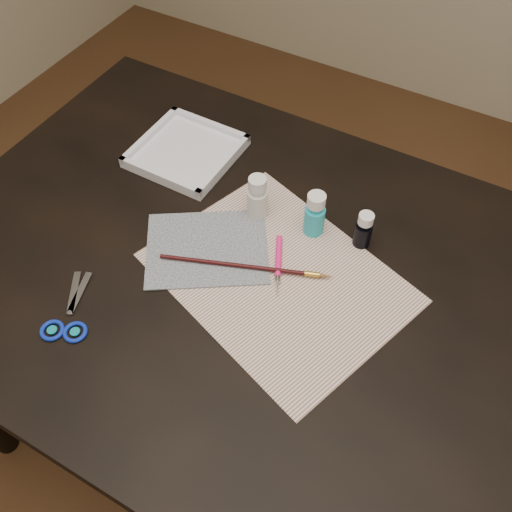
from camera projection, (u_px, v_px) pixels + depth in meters
The scene contains 11 objects.
ground at pixel (256, 427), 1.66m from camera, with size 3.50×3.50×0.02m, color #422614.
table at pixel (256, 366), 1.36m from camera, with size 1.30×0.90×0.75m, color black.
paper at pixel (278, 277), 1.06m from camera, with size 0.45×0.34×0.00m, color silver.
canvas at pixel (207, 248), 1.10m from camera, with size 0.23×0.19×0.00m, color black.
paint_bottle_white at pixel (257, 197), 1.12m from camera, with size 0.04×0.04×0.10m, color silver.
paint_bottle_cyan at pixel (315, 214), 1.09m from camera, with size 0.04×0.04×0.10m, color #23B1C9.
paint_bottle_navy at pixel (364, 230), 1.08m from camera, with size 0.03×0.03×0.08m, color black.
paintbrush at pixel (246, 266), 1.06m from camera, with size 0.33×0.01×0.01m, color black, non-canonical shape.
craft_knife at pixel (278, 266), 1.06m from camera, with size 0.14×0.01×0.01m, color #FF1C7B, non-canonical shape.
scissors at pixel (69, 306), 1.01m from camera, with size 0.17×0.08×0.01m, color silver, non-canonical shape.
palette_tray at pixel (186, 151), 1.25m from camera, with size 0.21×0.21×0.02m, color white.
Camera 1 is at (0.31, -0.55, 1.61)m, focal length 40.00 mm.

